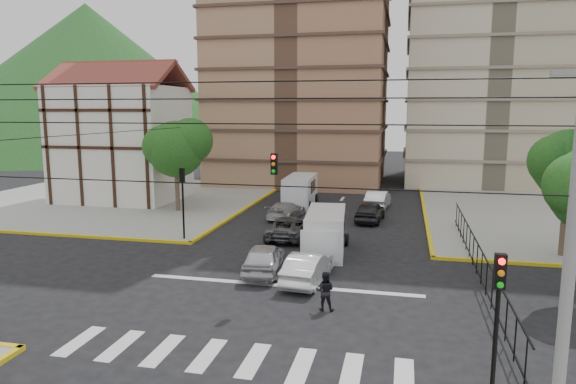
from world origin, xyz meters
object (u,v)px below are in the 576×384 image
(traffic_light_se, at_px, (497,309))
(car_white_front_right, at_px, (308,267))
(pedestrian_crosswalk, at_px, (325,291))
(van_left_lane, at_px, (300,192))
(traffic_light_nw, at_px, (183,191))
(car_silver_front_left, at_px, (264,258))
(van_right_lane, at_px, (325,233))

(traffic_light_se, height_order, car_white_front_right, traffic_light_se)
(pedestrian_crosswalk, bearing_deg, van_left_lane, -77.02)
(van_left_lane, relative_size, pedestrian_crosswalk, 3.45)
(traffic_light_nw, distance_m, pedestrian_crosswalk, 13.86)
(traffic_light_se, xyz_separation_m, traffic_light_nw, (-15.60, 15.60, 0.00))
(traffic_light_nw, bearing_deg, car_white_front_right, -33.29)
(traffic_light_se, distance_m, car_silver_front_left, 14.19)
(traffic_light_se, height_order, van_right_lane, traffic_light_se)
(van_right_lane, distance_m, van_left_lane, 14.41)
(van_right_lane, xyz_separation_m, car_white_front_right, (-0.04, -4.99, -0.44))
(van_left_lane, distance_m, pedestrian_crosswalk, 22.66)
(car_silver_front_left, xyz_separation_m, pedestrian_crosswalk, (3.69, -4.13, 0.06))
(traffic_light_se, bearing_deg, pedestrian_crosswalk, 129.52)
(van_right_lane, xyz_separation_m, car_silver_front_left, (-2.43, -4.07, -0.41))
(traffic_light_nw, height_order, car_white_front_right, traffic_light_nw)
(traffic_light_nw, xyz_separation_m, van_right_lane, (8.96, -0.87, -1.95))
(car_silver_front_left, relative_size, pedestrian_crosswalk, 2.71)
(traffic_light_nw, xyz_separation_m, car_silver_front_left, (6.53, -4.94, -2.36))
(car_silver_front_left, relative_size, car_white_front_right, 1.01)
(van_left_lane, distance_m, car_silver_front_left, 17.94)
(pedestrian_crosswalk, bearing_deg, car_silver_front_left, -49.42)
(traffic_light_se, xyz_separation_m, car_silver_front_left, (-9.07, 10.66, -2.36))
(traffic_light_nw, bearing_deg, van_right_lane, -5.54)
(traffic_light_se, relative_size, pedestrian_crosswalk, 2.70)
(van_right_lane, relative_size, car_silver_front_left, 1.24)
(car_silver_front_left, xyz_separation_m, car_white_front_right, (2.39, -0.92, -0.03))
(van_right_lane, height_order, van_left_lane, van_left_lane)
(van_left_lane, bearing_deg, pedestrian_crosswalk, -77.44)
(van_left_lane, bearing_deg, traffic_light_nw, -111.55)
(traffic_light_nw, bearing_deg, car_silver_front_left, -37.12)
(van_right_lane, distance_m, car_silver_front_left, 4.76)
(traffic_light_se, height_order, traffic_light_nw, same)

